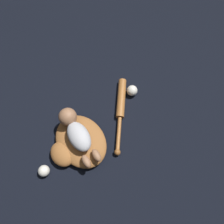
# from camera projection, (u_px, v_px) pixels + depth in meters

# --- Properties ---
(ground_plane) EXTENTS (6.00, 6.00, 0.00)m
(ground_plane) POSITION_uv_depth(u_px,v_px,m) (79.00, 140.00, 1.34)
(ground_plane) COLOR black
(baseball_glove) EXTENTS (0.43, 0.41, 0.08)m
(baseball_glove) POSITION_uv_depth(u_px,v_px,m) (78.00, 143.00, 1.30)
(baseball_glove) COLOR #935B2D
(baseball_glove) RESTS_ON ground
(baby_figure) EXTENTS (0.35, 0.25, 0.11)m
(baby_figure) POSITION_uv_depth(u_px,v_px,m) (76.00, 131.00, 1.24)
(baby_figure) COLOR #B2B2B7
(baby_figure) RESTS_ON baseball_glove
(baseball_bat) EXTENTS (0.26, 0.48, 0.05)m
(baseball_bat) POSITION_uv_depth(u_px,v_px,m) (121.00, 106.00, 1.41)
(baseball_bat) COLOR #9E602D
(baseball_bat) RESTS_ON ground
(baseball) EXTENTS (0.07, 0.07, 0.07)m
(baseball) POSITION_uv_depth(u_px,v_px,m) (132.00, 91.00, 1.45)
(baseball) COLOR silver
(baseball) RESTS_ON ground
(baseball_spare) EXTENTS (0.07, 0.07, 0.07)m
(baseball_spare) POSITION_uv_depth(u_px,v_px,m) (44.00, 171.00, 1.24)
(baseball_spare) COLOR silver
(baseball_spare) RESTS_ON ground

